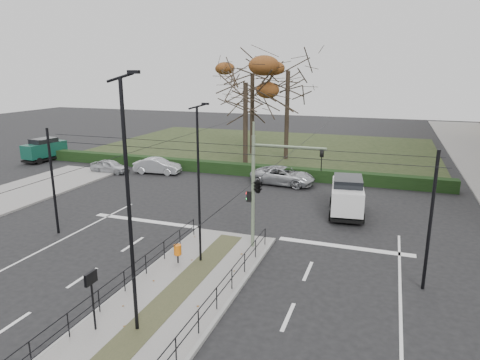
# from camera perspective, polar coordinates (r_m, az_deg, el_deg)

# --- Properties ---
(ground) EXTENTS (140.00, 140.00, 0.00)m
(ground) POSITION_cam_1_polar(r_m,az_deg,el_deg) (19.98, -5.75, -12.40)
(ground) COLOR black
(ground) RESTS_ON ground
(median_island) EXTENTS (4.40, 15.00, 0.14)m
(median_island) POSITION_cam_1_polar(r_m,az_deg,el_deg) (18.00, -9.25, -15.51)
(median_island) COLOR slate
(median_island) RESTS_ON ground
(park) EXTENTS (38.00, 26.00, 0.10)m
(park) POSITION_cam_1_polar(r_m,az_deg,el_deg) (50.79, 3.43, 4.33)
(park) COLOR black
(park) RESTS_ON ground
(hedge) EXTENTS (38.00, 1.00, 1.00)m
(hedge) POSITION_cam_1_polar(r_m,az_deg,el_deg) (38.25, -2.14, 1.64)
(hedge) COLOR black
(hedge) RESTS_ON ground
(median_railing) EXTENTS (4.14, 13.24, 0.92)m
(median_railing) POSITION_cam_1_polar(r_m,az_deg,el_deg) (17.49, -9.53, -13.09)
(median_railing) COLOR black
(median_railing) RESTS_ON median_island
(catenary) EXTENTS (20.00, 34.00, 6.00)m
(catenary) POSITION_cam_1_polar(r_m,az_deg,el_deg) (20.10, -4.04, -1.70)
(catenary) COLOR black
(catenary) RESTS_ON ground
(traffic_light) EXTENTS (3.97, 2.21, 5.77)m
(traffic_light) POSITION_cam_1_polar(r_m,az_deg,el_deg) (21.27, 2.63, -0.54)
(traffic_light) COLOR slate
(traffic_light) RESTS_ON median_island
(litter_bin) EXTENTS (0.36, 0.36, 0.91)m
(litter_bin) POSITION_cam_1_polar(r_m,az_deg,el_deg) (20.57, -8.32, -9.23)
(litter_bin) COLOR black
(litter_bin) RESTS_ON median_island
(info_panel) EXTENTS (0.13, 0.57, 2.20)m
(info_panel) POSITION_cam_1_polar(r_m,az_deg,el_deg) (15.92, -19.22, -13.04)
(info_panel) COLOR black
(info_panel) RESTS_ON median_island
(streetlamp_median_near) EXTENTS (0.74, 0.15, 8.87)m
(streetlamp_median_near) POSITION_cam_1_polar(r_m,az_deg,el_deg) (14.46, -14.52, -3.57)
(streetlamp_median_near) COLOR black
(streetlamp_median_near) RESTS_ON median_island
(streetlamp_median_far) EXTENTS (0.63, 0.13, 7.49)m
(streetlamp_median_far) POSITION_cam_1_polar(r_m,az_deg,el_deg) (19.63, -5.48, -0.52)
(streetlamp_median_far) COLOR black
(streetlamp_median_far) RESTS_ON median_island
(parked_car_first) EXTENTS (3.56, 1.47, 1.21)m
(parked_car_first) POSITION_cam_1_polar(r_m,az_deg,el_deg) (40.11, -16.94, 1.77)
(parked_car_first) COLOR #A9ACB0
(parked_car_first) RESTS_ON ground
(parked_car_second) EXTENTS (4.31, 1.87, 1.38)m
(parked_car_second) POSITION_cam_1_polar(r_m,az_deg,el_deg) (38.81, -10.94, 1.86)
(parked_car_second) COLOR #A9ACB0
(parked_car_second) RESTS_ON ground
(parked_car_fourth) EXTENTS (5.34, 2.84, 1.43)m
(parked_car_fourth) POSITION_cam_1_polar(r_m,az_deg,el_deg) (34.64, 5.76, 0.57)
(parked_car_fourth) COLOR #A9ACB0
(parked_car_fourth) RESTS_ON ground
(white_van) EXTENTS (2.52, 4.79, 2.45)m
(white_van) POSITION_cam_1_polar(r_m,az_deg,el_deg) (28.02, 14.09, -1.98)
(white_van) COLOR silver
(white_van) RESTS_ON ground
(green_van) EXTENTS (2.20, 4.63, 2.31)m
(green_van) POSITION_cam_1_polar(r_m,az_deg,el_deg) (47.62, -24.61, 3.76)
(green_van) COLOR #0E3E30
(green_van) RESTS_ON ground
(rust_tree) EXTENTS (9.12, 9.12, 11.23)m
(rust_tree) POSITION_cam_1_polar(r_m,az_deg,el_deg) (46.09, 1.67, 14.03)
(rust_tree) COLOR black
(rust_tree) RESTS_ON park
(bare_tree_center) EXTENTS (6.56, 6.56, 11.69)m
(bare_tree_center) POSITION_cam_1_polar(r_m,az_deg,el_deg) (43.54, 6.41, 13.42)
(bare_tree_center) COLOR black
(bare_tree_center) RESTS_ON park
(bare_tree_near) EXTENTS (6.33, 6.33, 10.35)m
(bare_tree_near) POSITION_cam_1_polar(r_m,az_deg,el_deg) (39.44, 0.74, 12.04)
(bare_tree_near) COLOR black
(bare_tree_near) RESTS_ON park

